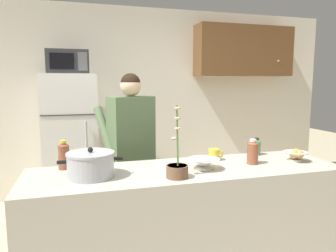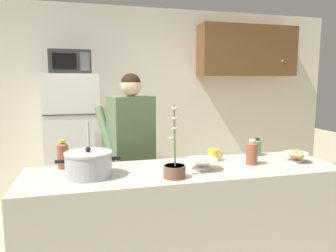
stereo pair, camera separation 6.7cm
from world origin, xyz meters
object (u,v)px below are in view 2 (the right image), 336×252
object	(u,v)px
potted_orchid	(174,168)
bottle_mid_counter	(63,155)
refrigerator	(74,141)
cooking_pot	(89,164)
person_near_pot	(131,139)
bread_bowl	(296,156)
bottle_near_edge	(257,147)
bottle_far_corner	(252,152)
microwave	(71,62)
coffee_mug	(214,155)
empty_bowl	(202,163)

from	to	relation	value
potted_orchid	bottle_mid_counter	bearing A→B (deg)	149.84
refrigerator	cooking_pot	bearing A→B (deg)	-84.74
person_near_pot	bottle_mid_counter	bearing A→B (deg)	-139.89
cooking_pot	bread_bowl	xyz separation A→B (m)	(1.63, -0.02, -0.04)
bottle_mid_counter	bottle_near_edge	bearing A→B (deg)	0.63
bread_bowl	bottle_far_corner	world-z (taller)	bottle_far_corner
microwave	potted_orchid	xyz separation A→B (m)	(0.73, -2.02, -0.82)
cooking_pot	potted_orchid	distance (m)	0.59
bottle_near_edge	bottle_mid_counter	world-z (taller)	bottle_mid_counter
coffee_mug	bottle_near_edge	world-z (taller)	bottle_near_edge
refrigerator	bottle_far_corner	world-z (taller)	refrigerator
person_near_pot	coffee_mug	distance (m)	0.82
person_near_pot	bottle_far_corner	xyz separation A→B (m)	(0.85, -0.74, -0.01)
refrigerator	potted_orchid	bearing A→B (deg)	-70.24
empty_bowl	bottle_mid_counter	size ratio (longest dim) A/B	1.11
bread_bowl	potted_orchid	distance (m)	1.08
person_near_pot	potted_orchid	world-z (taller)	person_near_pot
cooking_pot	bottle_far_corner	distance (m)	1.25
bottle_near_edge	bottle_far_corner	world-z (taller)	bottle_far_corner
refrigerator	bottle_near_edge	size ratio (longest dim) A/B	10.79
bottle_near_edge	bottle_mid_counter	distance (m)	1.63
refrigerator	microwave	xyz separation A→B (m)	(0.00, -0.02, 0.97)
person_near_pot	bottle_far_corner	bearing A→B (deg)	-41.16
refrigerator	coffee_mug	bearing A→B (deg)	-54.89
refrigerator	coffee_mug	distance (m)	2.05
cooking_pot	bottle_mid_counter	xyz separation A→B (m)	(-0.19, 0.26, 0.02)
refrigerator	coffee_mug	world-z (taller)	refrigerator
bottle_far_corner	bottle_near_edge	bearing A→B (deg)	53.46
bottle_mid_counter	bottle_far_corner	distance (m)	1.45
person_near_pot	bottle_mid_counter	distance (m)	0.76
bottle_near_edge	refrigerator	bearing A→B (deg)	135.49
cooking_pot	bottle_near_edge	bearing A→B (deg)	10.96
bottle_far_corner	potted_orchid	bearing A→B (deg)	-165.12
microwave	bread_bowl	size ratio (longest dim) A/B	2.47
cooking_pot	bottle_far_corner	bearing A→B (deg)	0.47
bottle_far_corner	cooking_pot	bearing A→B (deg)	-179.53
person_near_pot	bread_bowl	bearing A→B (deg)	-31.92
cooking_pot	potted_orchid	xyz separation A→B (m)	(0.56, -0.17, -0.02)
empty_bowl	bottle_mid_counter	bearing A→B (deg)	163.70
refrigerator	bottle_mid_counter	bearing A→B (deg)	-90.47
potted_orchid	person_near_pot	bearing A→B (deg)	100.10
bottle_near_edge	bottle_far_corner	distance (m)	0.34
microwave	coffee_mug	distance (m)	2.19
coffee_mug	bottle_far_corner	bearing A→B (deg)	-37.88
empty_bowl	bottle_mid_counter	xyz separation A→B (m)	(-1.00, 0.29, 0.06)
bottle_far_corner	coffee_mug	bearing A→B (deg)	142.12
refrigerator	empty_bowl	world-z (taller)	refrigerator
cooking_pot	bread_bowl	bearing A→B (deg)	-0.55
coffee_mug	bottle_mid_counter	size ratio (longest dim) A/B	0.61
coffee_mug	bottle_near_edge	bearing A→B (deg)	10.34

